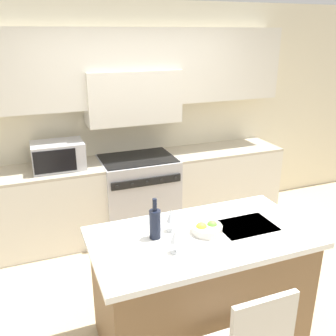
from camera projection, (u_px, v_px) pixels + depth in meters
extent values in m
plane|color=tan|center=(192.00, 309.00, 3.37)|extent=(10.00, 10.00, 0.00)
cube|color=beige|center=(128.00, 118.00, 4.61)|extent=(10.00, 0.06, 2.70)
cube|color=silver|center=(131.00, 67.00, 4.22)|extent=(3.76, 0.34, 0.85)
cube|color=silver|center=(132.00, 97.00, 4.30)|extent=(1.08, 0.40, 0.60)
cube|color=silver|center=(40.00, 211.00, 4.22)|extent=(1.44, 0.62, 0.90)
cube|color=#B2A893|center=(35.00, 172.00, 4.06)|extent=(1.44, 0.62, 0.03)
cube|color=silver|center=(221.00, 183.00, 5.02)|extent=(1.44, 0.62, 0.90)
cube|color=#B2A893|center=(223.00, 149.00, 4.86)|extent=(1.44, 0.62, 0.03)
cube|color=#B7B7BC|center=(139.00, 195.00, 4.60)|extent=(0.89, 0.66, 0.94)
cube|color=black|center=(137.00, 158.00, 4.43)|extent=(0.85, 0.61, 0.01)
cube|color=black|center=(147.00, 182.00, 4.19)|extent=(0.81, 0.02, 0.09)
cylinder|color=black|center=(117.00, 187.00, 4.07)|extent=(0.04, 0.02, 0.04)
cylinder|color=black|center=(132.00, 184.00, 4.12)|extent=(0.04, 0.02, 0.04)
cylinder|color=black|center=(147.00, 182.00, 4.18)|extent=(0.04, 0.02, 0.04)
cylinder|color=black|center=(162.00, 180.00, 4.24)|extent=(0.04, 0.02, 0.04)
cylinder|color=black|center=(176.00, 178.00, 4.30)|extent=(0.04, 0.02, 0.04)
cube|color=#B7B7BC|center=(58.00, 155.00, 4.10)|extent=(0.55, 0.39, 0.30)
cube|color=black|center=(55.00, 161.00, 3.91)|extent=(0.43, 0.01, 0.24)
cube|color=brown|center=(201.00, 290.00, 2.93)|extent=(1.55, 0.81, 0.90)
cube|color=white|center=(203.00, 237.00, 2.77)|extent=(1.65, 0.88, 0.04)
cube|color=#2D2D30|center=(246.00, 226.00, 2.89)|extent=(0.44, 0.32, 0.01)
cylinder|color=#B2B2B7|center=(233.00, 215.00, 3.06)|extent=(0.02, 0.02, 0.00)
cylinder|color=black|center=(155.00, 224.00, 2.69)|extent=(0.08, 0.08, 0.22)
cylinder|color=black|center=(155.00, 205.00, 2.64)|extent=(0.03, 0.03, 0.09)
cylinder|color=white|center=(176.00, 252.00, 2.54)|extent=(0.07, 0.07, 0.01)
cylinder|color=white|center=(176.00, 247.00, 2.53)|extent=(0.01, 0.01, 0.07)
cone|color=white|center=(176.00, 236.00, 2.50)|extent=(0.08, 0.08, 0.10)
cylinder|color=white|center=(171.00, 230.00, 2.82)|extent=(0.07, 0.07, 0.01)
cylinder|color=white|center=(171.00, 226.00, 2.80)|extent=(0.01, 0.01, 0.07)
cone|color=white|center=(171.00, 216.00, 2.77)|extent=(0.08, 0.08, 0.10)
cylinder|color=silver|center=(207.00, 229.00, 2.78)|extent=(0.23, 0.23, 0.06)
sphere|color=gold|center=(201.00, 228.00, 2.76)|extent=(0.09, 0.09, 0.09)
sphere|color=#66A83D|center=(212.00, 226.00, 2.79)|extent=(0.08, 0.08, 0.08)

